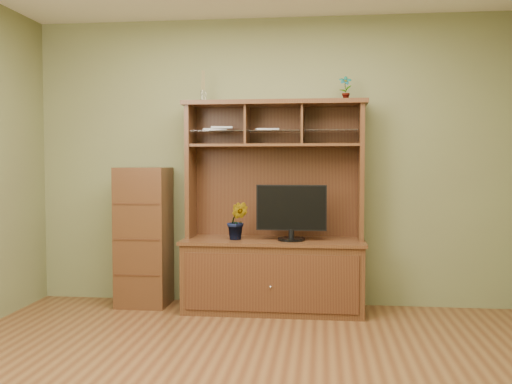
# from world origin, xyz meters

# --- Properties ---
(room) EXTENTS (4.54, 4.04, 2.74)m
(room) POSITION_xyz_m (0.00, 0.00, 1.35)
(room) COLOR #552F18
(room) RESTS_ON ground
(media_hutch) EXTENTS (1.66, 0.61, 1.90)m
(media_hutch) POSITION_xyz_m (0.06, 1.73, 0.52)
(media_hutch) COLOR #3F2212
(media_hutch) RESTS_ON room
(monitor) EXTENTS (0.63, 0.24, 0.50)m
(monitor) POSITION_xyz_m (0.23, 1.65, 0.91)
(monitor) COLOR black
(monitor) RESTS_ON media_hutch
(orchid_plant) EXTENTS (0.20, 0.16, 0.34)m
(orchid_plant) POSITION_xyz_m (-0.26, 1.65, 0.82)
(orchid_plant) COLOR #2E571D
(orchid_plant) RESTS_ON media_hutch
(top_plant) EXTENTS (0.12, 0.08, 0.22)m
(top_plant) POSITION_xyz_m (0.70, 1.80, 2.01)
(top_plant) COLOR #286423
(top_plant) RESTS_ON media_hutch
(reed_diffuser) EXTENTS (0.06, 0.06, 0.29)m
(reed_diffuser) POSITION_xyz_m (-0.60, 1.80, 2.01)
(reed_diffuser) COLOR silver
(reed_diffuser) RESTS_ON media_hutch
(magazines) EXTENTS (0.73, 0.21, 0.04)m
(magazines) POSITION_xyz_m (-0.31, 1.80, 1.65)
(magazines) COLOR #BCBCC1
(magazines) RESTS_ON media_hutch
(side_cabinet) EXTENTS (0.46, 0.42, 1.30)m
(side_cabinet) POSITION_xyz_m (-1.16, 1.77, 0.65)
(side_cabinet) COLOR #3F2212
(side_cabinet) RESTS_ON room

